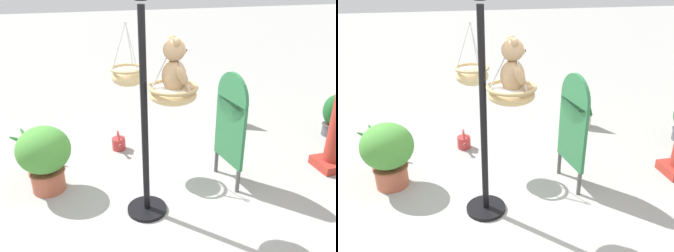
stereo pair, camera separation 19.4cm
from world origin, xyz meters
The scene contains 11 objects.
ground_plane centered at (0.00, 0.00, 0.00)m, with size 40.00×40.00×0.00m, color #9E9E99.
display_pole_central centered at (-0.23, -0.15, 0.68)m, with size 0.44×0.44×2.26m.
hanging_basket_with_teddy centered at (-0.08, 0.10, 1.42)m, with size 0.48×0.48×0.57m.
teddy_bear centered at (-0.08, 0.13, 1.65)m, with size 0.36×0.32×0.53m.
hanging_basket_left_high centered at (-1.28, -0.13, 1.27)m, with size 0.44×0.44×0.78m.
potted_plant_fern_front centered at (-1.32, 3.14, 0.37)m, with size 0.34×0.34×0.68m.
potted_plant_flowering_red centered at (-1.81, -1.46, 0.17)m, with size 0.51×0.54×0.42m.
potted_plant_tall_leafy centered at (-0.96, -1.22, 0.48)m, with size 0.63×0.63×0.83m.
potted_plant_bushy_green centered at (-2.13, 1.84, 0.35)m, with size 0.29×0.29×0.70m.
display_sign_board centered at (-0.54, 0.95, 0.85)m, with size 0.58×0.12×1.43m.
watering_can centered at (-1.76, -0.24, 0.10)m, with size 0.35×0.20×0.30m.
Camera 1 is at (2.90, -0.78, 2.50)m, focal length 37.29 mm.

